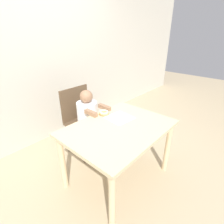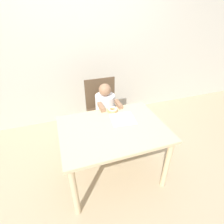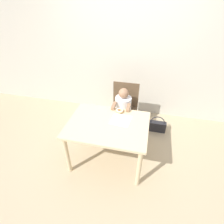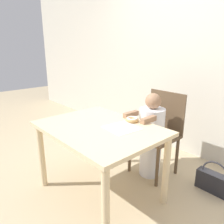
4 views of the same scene
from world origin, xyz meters
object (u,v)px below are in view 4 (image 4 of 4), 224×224
object	(u,v)px
child_figure	(151,136)
donut	(132,119)
chair	(158,131)
handbag	(213,181)

from	to	relation	value
child_figure	donut	world-z (taller)	child_figure
chair	child_figure	distance (m)	0.13
chair	handbag	world-z (taller)	chair
chair	handbag	distance (m)	0.74
child_figure	handbag	xyz separation A→B (m)	(0.63, 0.23, -0.35)
handbag	child_figure	bearing A→B (deg)	-160.23
child_figure	donut	xyz separation A→B (m)	(-0.00, -0.31, 0.27)
chair	donut	distance (m)	0.50
chair	donut	size ratio (longest dim) A/B	7.33
child_figure	handbag	distance (m)	0.76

